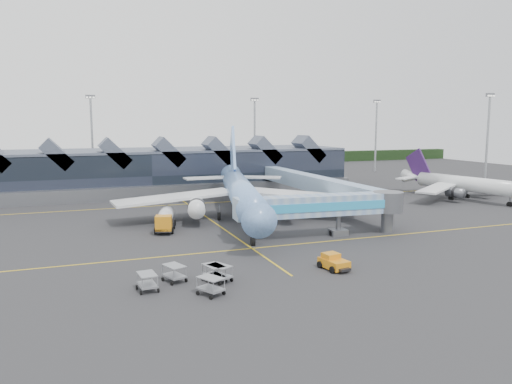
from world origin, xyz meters
name	(u,v)px	position (x,y,z in m)	size (l,w,h in m)	color
ground	(232,235)	(0.00, 0.00, 0.00)	(260.00, 260.00, 0.00)	#28282A
taxi_stripes	(213,222)	(0.00, 10.00, 0.01)	(120.00, 60.00, 0.01)	gold
tree_line_far	(134,162)	(0.00, 110.00, 2.00)	(260.00, 4.00, 4.00)	black
terminal	(145,170)	(-5.07, 47.35, 4.88)	(90.00, 22.25, 12.52)	black
light_masts	(235,134)	(21.00, 62.80, 12.49)	(132.40, 42.56, 22.45)	#969A9E
main_airliner	(241,192)	(4.83, 10.47, 4.46)	(39.92, 46.72, 15.17)	#628BC7
regional_jet	(459,183)	(53.43, 15.19, 3.20)	(26.40, 29.25, 10.09)	white
jet_bridge	(332,206)	(12.64, -5.31, 4.15)	(24.45, 5.21, 5.88)	#7594C3
fuel_truck	(165,218)	(-8.02, 6.76, 1.69)	(4.25, 9.01, 3.01)	black
pushback_tug	(334,262)	(5.17, -19.27, 0.73)	(2.77, 3.92, 1.63)	orange
baggage_carts	(193,276)	(-10.12, -19.45, 0.93)	(9.09, 7.74, 1.66)	#97999F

